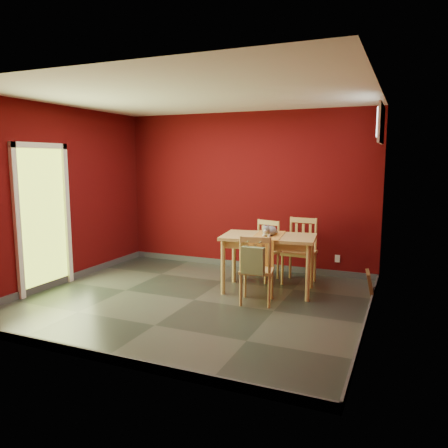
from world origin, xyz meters
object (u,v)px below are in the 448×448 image
at_px(cat, 270,229).
at_px(dining_table, 269,242).
at_px(picture_frame, 370,285).
at_px(chair_far_right, 300,250).
at_px(tote_bag, 253,260).
at_px(chair_near, 256,269).
at_px(chair_far_left, 263,249).

bearing_deg(cat, dining_table, 137.65).
bearing_deg(picture_frame, chair_far_right, 159.87).
relative_size(tote_bag, cat, 1.07).
bearing_deg(chair_near, tote_bag, -82.69).
relative_size(chair_far_left, cat, 2.42).
relative_size(chair_far_right, tote_bag, 2.42).
relative_size(chair_far_left, tote_bag, 2.26).
bearing_deg(chair_far_left, chair_near, -76.29).
bearing_deg(picture_frame, chair_far_left, 167.63).
relative_size(dining_table, cat, 3.63).
height_order(chair_far_right, chair_near, chair_far_right).
height_order(chair_near, tote_bag, chair_near).
distance_m(dining_table, tote_bag, 0.82).
distance_m(chair_far_left, chair_near, 1.24).
distance_m(dining_table, chair_far_right, 0.74).
height_order(tote_bag, picture_frame, tote_bag).
distance_m(chair_near, tote_bag, 0.27).
height_order(chair_far_left, chair_near, chair_far_left).
bearing_deg(dining_table, picture_frame, 10.00).
relative_size(dining_table, chair_far_left, 1.50).
xyz_separation_m(chair_far_left, cat, (0.29, -0.61, 0.44)).
bearing_deg(chair_far_left, picture_frame, -12.37).
height_order(chair_far_right, picture_frame, chair_far_right).
height_order(chair_far_left, tote_bag, chair_far_left).
bearing_deg(chair_near, cat, 90.82).
bearing_deg(chair_far_left, cat, -65.06).
distance_m(chair_far_left, cat, 0.81).
bearing_deg(chair_near, picture_frame, 31.60).
relative_size(chair_far_left, chair_near, 1.01).
distance_m(dining_table, picture_frame, 1.51).
bearing_deg(cat, chair_near, -113.39).
relative_size(chair_near, picture_frame, 2.41).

